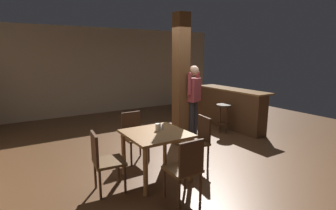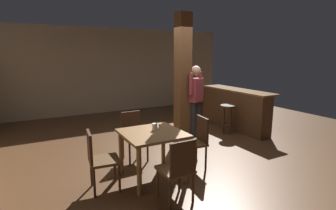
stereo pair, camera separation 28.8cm
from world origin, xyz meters
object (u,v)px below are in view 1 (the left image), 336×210
object	(u,v)px
bar_counter	(229,108)
bar_stool_near	(224,111)
standing_person	(193,99)
napkin_cup	(158,127)
chair_east	(198,139)
salt_shaker	(163,127)
dining_table	(156,140)
chair_west	(104,159)
chair_south	(186,167)
chair_north	(134,134)

from	to	relation	value
bar_counter	bar_stool_near	distance (m)	0.60
standing_person	napkin_cup	bearing A→B (deg)	-146.16
chair_east	napkin_cup	xyz separation A→B (m)	(-0.75, 0.09, 0.31)
salt_shaker	bar_counter	size ratio (longest dim) A/B	0.04
dining_table	chair_west	xyz separation A→B (m)	(-0.85, -0.00, -0.12)
bar_counter	napkin_cup	bearing A→B (deg)	-153.93
napkin_cup	bar_stool_near	size ratio (longest dim) A/B	0.15
chair_west	napkin_cup	size ratio (longest dim) A/B	7.96
dining_table	bar_stool_near	bearing A→B (deg)	25.44
dining_table	standing_person	size ratio (longest dim) A/B	0.54
chair_west	bar_counter	distance (m)	4.29
chair_south	salt_shaker	distance (m)	0.99
dining_table	napkin_cup	size ratio (longest dim) A/B	8.32
chair_south	salt_shaker	size ratio (longest dim) A/B	10.15
chair_west	salt_shaker	size ratio (longest dim) A/B	10.15
standing_person	bar_counter	size ratio (longest dim) A/B	0.77
chair_north	bar_stool_near	world-z (taller)	chair_north
chair_east	chair_north	bearing A→B (deg)	133.42
dining_table	chair_west	world-z (taller)	chair_west
dining_table	chair_west	size ratio (longest dim) A/B	1.05
chair_east	bar_stool_near	world-z (taller)	chair_east
chair_east	chair_south	bearing A→B (deg)	-135.99
chair_south	bar_stool_near	distance (m)	3.37
chair_west	chair_east	distance (m)	1.69
napkin_cup	standing_person	bearing A→B (deg)	33.84
chair_west	chair_north	distance (m)	1.22
chair_south	napkin_cup	world-z (taller)	chair_south
dining_table	standing_person	world-z (taller)	standing_person
salt_shaker	dining_table	bearing A→B (deg)	-151.56
chair_east	standing_person	size ratio (longest dim) A/B	0.52
chair_west	chair_east	world-z (taller)	same
dining_table	chair_east	size ratio (longest dim) A/B	1.05
chair_east	standing_person	xyz separation A→B (m)	(0.69, 1.05, 0.50)
chair_north	chair_south	xyz separation A→B (m)	(-0.03, -1.70, 0.00)
chair_north	bar_counter	bearing A→B (deg)	12.74
bar_stool_near	chair_east	bearing A→B (deg)	-144.98
chair_south	napkin_cup	xyz separation A→B (m)	(0.10, 0.91, 0.31)
bar_stool_near	napkin_cup	bearing A→B (deg)	-155.34
salt_shaker	standing_person	bearing A→B (deg)	35.25
chair_west	chair_north	xyz separation A→B (m)	(0.86, 0.87, 0.00)
chair_north	napkin_cup	world-z (taller)	chair_north
chair_north	bar_stool_near	bearing A→B (deg)	8.34
chair_west	chair_north	bearing A→B (deg)	45.26
chair_south	chair_east	distance (m)	1.19
salt_shaker	bar_counter	world-z (taller)	bar_counter
napkin_cup	dining_table	bearing A→B (deg)	-134.78
bar_stool_near	salt_shaker	bearing A→B (deg)	-154.77
chair_north	standing_person	xyz separation A→B (m)	(1.51, 0.18, 0.50)
chair_west	napkin_cup	distance (m)	0.99
standing_person	salt_shaker	bearing A→B (deg)	-144.75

